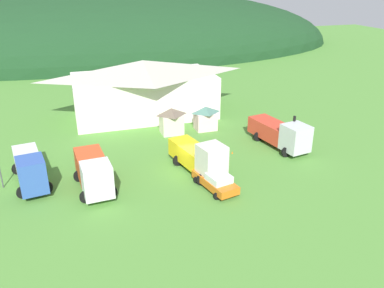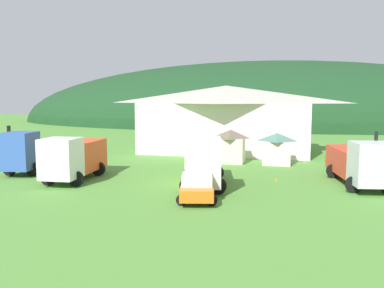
% 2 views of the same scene
% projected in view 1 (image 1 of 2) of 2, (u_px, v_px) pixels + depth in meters
% --- Properties ---
extents(ground_plane, '(200.00, 200.00, 0.00)m').
position_uv_depth(ground_plane, '(185.00, 171.00, 38.82)').
color(ground_plane, '#518C38').
extents(forested_hill_backdrop, '(126.80, 60.00, 29.57)m').
position_uv_depth(forested_hill_backdrop, '(104.00, 49.00, 102.55)').
color(forested_hill_backdrop, '#193D1E').
rests_on(forested_hill_backdrop, ground).
extents(depot_building, '(19.89, 10.27, 7.56)m').
position_uv_depth(depot_building, '(144.00, 88.00, 52.85)').
color(depot_building, white).
rests_on(depot_building, ground).
extents(play_shed_cream, '(2.76, 2.48, 3.20)m').
position_uv_depth(play_shed_cream, '(171.00, 120.00, 47.57)').
color(play_shed_cream, beige).
rests_on(play_shed_cream, ground).
extents(play_shed_pink, '(2.74, 2.16, 2.98)m').
position_uv_depth(play_shed_pink, '(205.00, 118.00, 48.80)').
color(play_shed_pink, beige).
rests_on(play_shed_pink, ground).
extents(box_truck_blue, '(3.81, 8.63, 3.50)m').
position_uv_depth(box_truck_blue, '(30.00, 168.00, 35.74)').
color(box_truck_blue, '#3356AD').
rests_on(box_truck_blue, ground).
extents(heavy_rig_white, '(3.53, 6.99, 3.40)m').
position_uv_depth(heavy_rig_white, '(94.00, 172.00, 34.79)').
color(heavy_rig_white, white).
rests_on(heavy_rig_white, ground).
extents(flatbed_truck_yellow, '(4.00, 8.00, 3.72)m').
position_uv_depth(flatbed_truck_yellow, '(200.00, 157.00, 37.75)').
color(flatbed_truck_yellow, silver).
rests_on(flatbed_truck_yellow, ground).
extents(tow_truck_silver, '(4.08, 8.49, 3.35)m').
position_uv_depth(tow_truck_silver, '(281.00, 133.00, 43.63)').
color(tow_truck_silver, silver).
rests_on(tow_truck_silver, ground).
extents(service_pickup_orange, '(3.08, 5.28, 1.66)m').
position_uv_depth(service_pickup_orange, '(216.00, 181.00, 35.28)').
color(service_pickup_orange, orange).
rests_on(service_pickup_orange, ground).
extents(traffic_light_east, '(0.20, 0.32, 3.97)m').
position_uv_depth(traffic_light_east, '(293.00, 129.00, 42.59)').
color(traffic_light_east, '#4C4C51').
rests_on(traffic_light_east, ground).
extents(traffic_cone_near_pickup, '(0.36, 0.36, 0.54)m').
position_uv_depth(traffic_cone_near_pickup, '(232.00, 154.00, 42.69)').
color(traffic_cone_near_pickup, orange).
rests_on(traffic_cone_near_pickup, ground).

